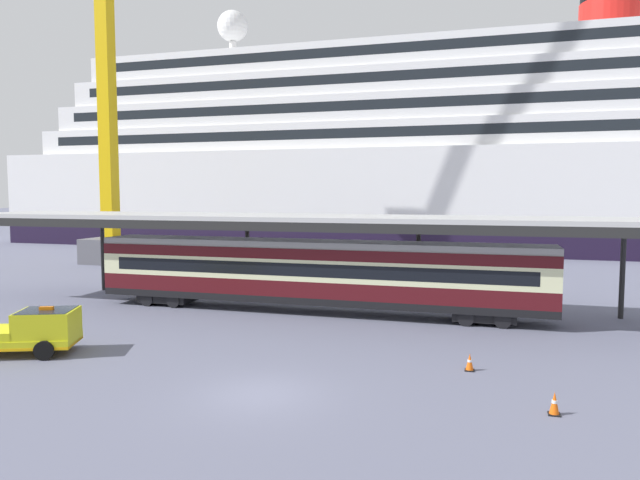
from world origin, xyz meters
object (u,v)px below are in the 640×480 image
(cruise_ship, at_px, (497,156))
(dockside_crane, at_px, (113,84))
(traffic_cone_mid, at_px, (470,362))
(service_truck, at_px, (24,331))
(train_carriage, at_px, (315,272))
(traffic_cone_near, at_px, (554,403))

(cruise_ship, height_order, dockside_crane, dockside_crane)
(traffic_cone_mid, height_order, dockside_crane, dockside_crane)
(service_truck, bearing_deg, dockside_crane, 119.03)
(traffic_cone_mid, bearing_deg, cruise_ship, 88.44)
(train_carriage, xyz_separation_m, traffic_cone_near, (11.50, -12.51, -1.96))
(traffic_cone_mid, bearing_deg, traffic_cone_near, -55.32)
(train_carriage, distance_m, dockside_crane, 33.57)
(train_carriage, distance_m, traffic_cone_near, 17.10)
(traffic_cone_mid, bearing_deg, service_truck, -170.79)
(traffic_cone_near, bearing_deg, traffic_cone_mid, 124.68)
(traffic_cone_near, distance_m, dockside_crane, 49.73)
(cruise_ship, distance_m, dockside_crane, 45.16)
(cruise_ship, distance_m, service_truck, 60.15)
(train_carriage, xyz_separation_m, dockside_crane, (-25.04, 16.76, 14.80))
(train_carriage, relative_size, service_truck, 4.64)
(cruise_ship, relative_size, traffic_cone_mid, 188.75)
(cruise_ship, height_order, traffic_cone_near, cruise_ship)
(train_carriage, height_order, service_truck, train_carriage)
(service_truck, bearing_deg, traffic_cone_mid, 9.21)
(cruise_ship, bearing_deg, dockside_crane, -142.09)
(train_carriage, height_order, traffic_cone_mid, train_carriage)
(dockside_crane, bearing_deg, traffic_cone_near, -38.69)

